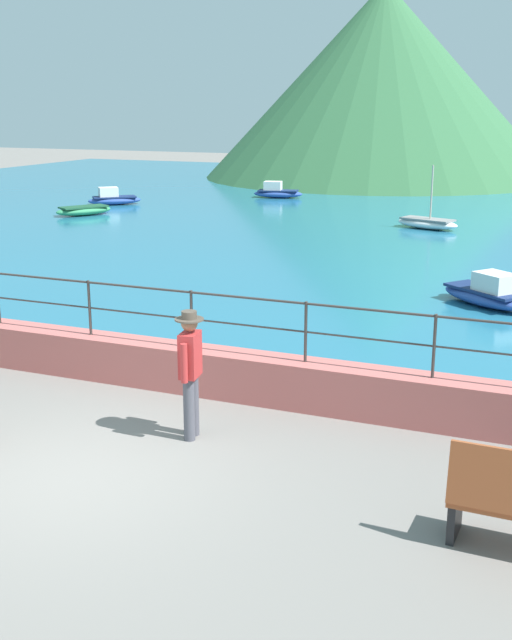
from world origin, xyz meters
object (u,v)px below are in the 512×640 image
(boat_5, at_px, (487,294))
(boat_0, at_px, (277,192))
(boat_3, at_px, (84,210))
(boat_4, at_px, (427,223))
(boat_2, at_px, (113,198))
(person_walking, at_px, (190,368))

(boat_5, bearing_deg, boat_0, 123.58)
(boat_0, distance_m, boat_3, 9.92)
(boat_3, height_order, boat_4, boat_4)
(boat_0, bearing_deg, boat_2, -137.28)
(boat_4, distance_m, boat_5, 11.18)
(boat_0, relative_size, boat_5, 1.03)
(boat_2, bearing_deg, boat_5, -35.50)
(boat_2, xyz_separation_m, boat_3, (0.78, -3.40, -0.07))
(person_walking, xyz_separation_m, boat_5, (2.77, 8.74, -0.65))
(boat_2, relative_size, boat_5, 0.98)
(boat_4, bearing_deg, boat_5, -72.67)
(boat_0, bearing_deg, boat_4, -39.68)
(boat_3, bearing_deg, boat_0, 60.50)
(boat_0, xyz_separation_m, boat_3, (-4.88, -8.63, -0.07))
(boat_0, relative_size, boat_3, 1.00)
(boat_3, bearing_deg, boat_2, 102.93)
(boat_3, relative_size, boat_4, 0.99)
(boat_2, relative_size, boat_3, 0.96)
(boat_2, height_order, boat_5, same)
(boat_3, bearing_deg, person_walking, -52.07)
(person_walking, bearing_deg, boat_4, 91.66)
(boat_3, bearing_deg, boat_4, 7.28)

